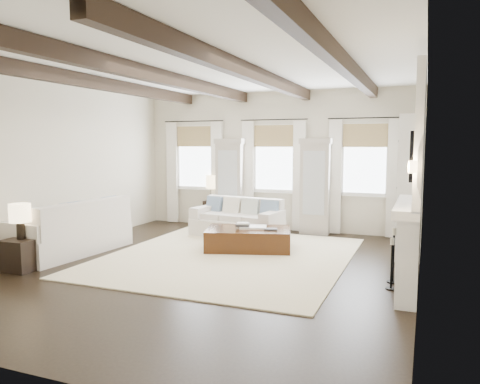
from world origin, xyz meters
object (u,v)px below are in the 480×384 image
at_px(sofa_left, 73,232).
at_px(side_table_back, 214,213).
at_px(ottoman, 248,239).
at_px(sofa_back, 238,221).
at_px(side_table_front, 22,255).

bearing_deg(sofa_left, side_table_back, 72.79).
bearing_deg(ottoman, sofa_back, 103.36).
relative_size(sofa_left, ottoman, 1.50).
bearing_deg(side_table_back, sofa_left, -107.21).
height_order(sofa_back, ottoman, sofa_back).
bearing_deg(side_table_front, sofa_left, 91.79).
bearing_deg(side_table_front, side_table_back, 77.32).
bearing_deg(sofa_back, sofa_left, -130.81).
distance_m(sofa_left, ottoman, 3.24).
distance_m(sofa_back, side_table_back, 1.54).
distance_m(ottoman, side_table_back, 2.82).
relative_size(sofa_back, side_table_front, 4.06).
distance_m(sofa_back, ottoman, 1.31).
xyz_separation_m(ottoman, side_table_back, (-1.75, 2.21, 0.10)).
distance_m(sofa_left, side_table_front, 1.22).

